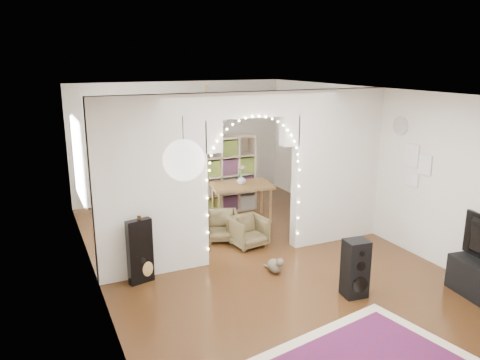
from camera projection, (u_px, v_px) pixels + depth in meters
name	position (u px, v px, depth m)	size (l,w,h in m)	color
floor	(251.00, 254.00, 7.87)	(7.50, 7.50, 0.00)	black
ceiling	(252.00, 91.00, 7.20)	(5.00, 7.50, 0.02)	white
wall_back	(181.00, 141.00, 10.83)	(5.00, 0.02, 2.70)	silver
wall_front	(434.00, 267.00, 4.24)	(5.00, 0.02, 2.70)	silver
wall_left	(91.00, 194.00, 6.52)	(0.02, 7.50, 2.70)	silver
wall_right	(374.00, 162.00, 8.55)	(0.02, 7.50, 2.70)	silver
divider_wall	(252.00, 172.00, 7.52)	(5.00, 0.20, 2.70)	silver
fairy_lights	(256.00, 166.00, 7.37)	(1.64, 0.04, 1.60)	#FFEABF
window	(78.00, 159.00, 8.08)	(0.04, 1.20, 1.40)	white
wall_clock	(401.00, 126.00, 7.82)	(0.31, 0.31, 0.03)	white
picture_frames	(415.00, 165.00, 7.62)	(0.02, 0.50, 0.70)	white
paper_lantern	(184.00, 160.00, 4.43)	(0.40, 0.40, 0.40)	white
ceiling_fan	(207.00, 101.00, 9.03)	(1.10, 1.10, 0.30)	gold
guitar_case	(140.00, 251.00, 6.76)	(0.37, 0.12, 0.97)	black
acoustic_guitar	(141.00, 258.00, 6.79)	(0.37, 0.26, 0.87)	#BC804B
tabby_cat	(275.00, 266.00, 7.15)	(0.23, 0.44, 0.29)	brown
floor_speaker	(355.00, 269.00, 6.39)	(0.35, 0.32, 0.81)	black
bookcase	(219.00, 175.00, 9.82)	(1.59, 0.40, 1.63)	beige
dining_table	(241.00, 188.00, 9.37)	(1.33, 1.01, 0.76)	brown
flower_vase	(241.00, 180.00, 9.33)	(0.18, 0.18, 0.19)	white
dining_chair_left	(248.00, 232.00, 8.16)	(0.56, 0.58, 0.52)	brown
dining_chair_right	(222.00, 226.00, 8.43)	(0.57, 0.58, 0.53)	brown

